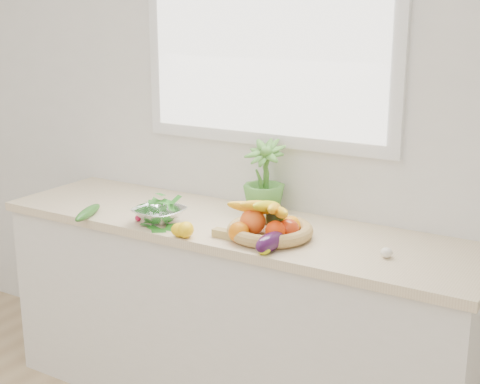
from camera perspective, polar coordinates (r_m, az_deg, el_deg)
The scene contains 20 objects.
back_wall at distance 3.11m, azimuth 2.29°, elevation 6.79°, with size 4.50×0.02×2.70m, color white.
counter_cabinet at distance 3.14m, azimuth -0.60°, elevation -10.80°, with size 2.20×0.58×0.86m, color silver.
countertop at distance 2.97m, azimuth -0.63°, elevation -2.95°, with size 2.24×0.62×0.04m, color beige.
window_frame at distance 3.07m, azimuth 2.23°, elevation 14.17°, with size 1.30×0.03×1.10m, color white.
window_pane at distance 3.05m, azimuth 2.04°, elevation 14.17°, with size 1.18×0.01×0.98m, color white.
orange_loose at distance 2.69m, azimuth -0.09°, elevation -3.46°, with size 0.09×0.09×0.09m, color orange.
lemon_a at distance 2.57m, azimuth 2.10°, elevation -4.74°, with size 0.06×0.07×0.06m, color yellow.
lemon_b at distance 2.78m, azimuth -5.14°, elevation -3.22°, with size 0.06×0.08×0.06m, color yellow.
lemon_c at distance 2.76m, azimuth -4.66°, elevation -3.23°, with size 0.07×0.08×0.07m, color yellow.
apple at distance 2.72m, azimuth 4.16°, elevation -3.24°, with size 0.09×0.09×0.09m, color #B32F0E.
ginger at distance 2.76m, azimuth -1.31°, elevation -3.58°, with size 0.10×0.04×0.03m, color tan.
garlic_a at distance 2.78m, azimuth 4.35°, elevation -3.39°, with size 0.05×0.05×0.04m, color silver.
garlic_b at distance 2.60m, azimuth 12.40°, elevation -5.08°, with size 0.05×0.05×0.04m, color silver.
garlic_c at distance 2.75m, azimuth 3.09°, elevation -3.54°, with size 0.05×0.05×0.04m, color white.
eggplant at distance 2.60m, azimuth 2.58°, elevation -4.28°, with size 0.07×0.18×0.07m, color #330E36.
cucumber at distance 3.10m, azimuth -12.86°, elevation -1.72°, with size 0.05×0.25×0.05m, color #1C5D1B.
radish at distance 3.00m, azimuth -8.69°, elevation -2.21°, with size 0.03×0.03×0.03m, color #BC173F.
potted_herb at distance 3.03m, azimuth 2.07°, elevation 1.23°, with size 0.19×0.19×0.35m, color #488831.
fruit_basket at distance 2.75m, azimuth 2.51°, elevation -2.83°, with size 0.36×0.36×0.19m.
colander_with_spinach at distance 2.95m, azimuth -6.89°, elevation -1.58°, with size 0.23×0.23×0.12m.
Camera 1 is at (1.49, -0.44, 1.80)m, focal length 50.00 mm.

